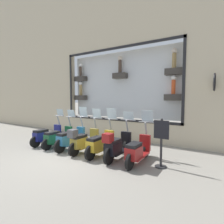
% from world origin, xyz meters
% --- Properties ---
extents(ground_plane, '(120.00, 120.00, 0.00)m').
position_xyz_m(ground_plane, '(0.00, 0.00, 0.00)').
color(ground_plane, gray).
extents(building_facade, '(1.25, 36.00, 10.05)m').
position_xyz_m(building_facade, '(3.60, -0.00, 5.16)').
color(building_facade, beige).
rests_on(building_facade, ground_plane).
extents(scooter_red_0, '(1.80, 0.61, 1.66)m').
position_xyz_m(scooter_red_0, '(0.71, -2.33, 0.43)').
color(scooter_red_0, black).
rests_on(scooter_red_0, ground_plane).
extents(scooter_black_1, '(1.81, 0.60, 1.58)m').
position_xyz_m(scooter_black_1, '(0.65, -1.59, 0.48)').
color(scooter_black_1, black).
rests_on(scooter_black_1, ground_plane).
extents(scooter_yellow_2, '(1.80, 0.60, 1.68)m').
position_xyz_m(scooter_yellow_2, '(0.71, -0.85, 0.44)').
color(scooter_yellow_2, black).
rests_on(scooter_yellow_2, ground_plane).
extents(scooter_olive_3, '(1.80, 0.61, 1.65)m').
position_xyz_m(scooter_olive_3, '(0.65, -0.12, 0.47)').
color(scooter_olive_3, black).
rests_on(scooter_olive_3, ground_plane).
extents(scooter_teal_4, '(1.81, 0.60, 1.70)m').
position_xyz_m(scooter_teal_4, '(0.71, 0.62, 0.44)').
color(scooter_teal_4, black).
rests_on(scooter_teal_4, ground_plane).
extents(scooter_green_5, '(1.79, 0.60, 1.55)m').
position_xyz_m(scooter_green_5, '(0.70, 1.35, 0.42)').
color(scooter_green_5, black).
rests_on(scooter_green_5, ground_plane).
extents(scooter_navy_6, '(1.80, 0.61, 1.56)m').
position_xyz_m(scooter_navy_6, '(0.70, 2.09, 0.42)').
color(scooter_navy_6, black).
rests_on(scooter_navy_6, ground_plane).
extents(shop_sign_post, '(0.36, 0.45, 1.47)m').
position_xyz_m(shop_sign_post, '(0.82, -3.04, 0.78)').
color(shop_sign_post, '#232326').
rests_on(shop_sign_post, ground_plane).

